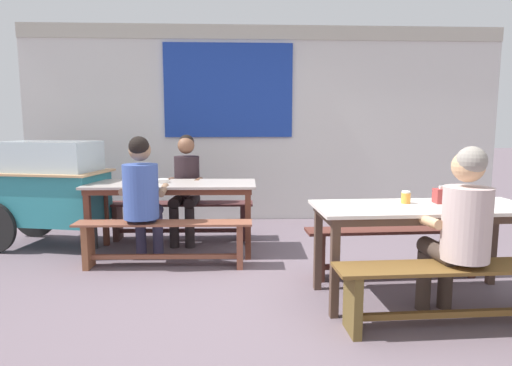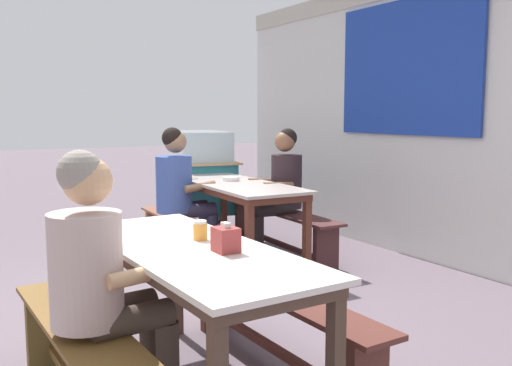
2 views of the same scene
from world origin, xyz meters
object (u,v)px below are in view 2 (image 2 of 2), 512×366
object	(u,v)px
bench_near_back	(278,316)
person_left_back_turned	(181,186)
bench_near_front	(87,361)
tissue_box	(226,239)
dining_table_far	(234,190)
food_cart	(199,173)
bench_far_back	(281,225)
soup_bowl	(231,179)
person_center_facing	(280,186)
bench_far_front	(183,237)
person_near_front	(102,271)
condiment_jar	(200,230)
dining_table_near	(191,262)

from	to	relation	value
bench_near_back	person_left_back_turned	bearing A→B (deg)	169.53
bench_near_front	tissue_box	distance (m)	0.84
dining_table_far	tissue_box	world-z (taller)	tissue_box
food_cart	tissue_box	size ratio (longest dim) A/B	11.80
bench_far_back	food_cart	xyz separation A→B (m)	(-1.44, -0.24, 0.40)
dining_table_far	soup_bowl	size ratio (longest dim) A/B	11.06
person_left_back_turned	person_center_facing	distance (m)	0.96
food_cart	soup_bowl	size ratio (longest dim) A/B	10.10
bench_near_back	person_center_facing	size ratio (longest dim) A/B	1.30
bench_far_front	person_near_front	distance (m)	2.67
bench_far_front	person_near_front	xyz separation A→B (m)	(2.26, -1.36, 0.44)
bench_far_back	bench_near_front	bearing A→B (deg)	-48.69
tissue_box	condiment_jar	distance (m)	0.30
bench_far_back	person_left_back_turned	world-z (taller)	person_left_back_turned
bench_far_back	soup_bowl	xyz separation A→B (m)	(-0.13, -0.50, 0.48)
bench_far_back	soup_bowl	distance (m)	0.71
person_near_front	bench_far_back	bearing A→B (deg)	132.69
dining_table_far	condiment_jar	distance (m)	2.47
soup_bowl	bench_near_front	bearing A→B (deg)	-40.54
bench_near_front	dining_table_near	bearing A→B (deg)	91.91
dining_table_near	person_center_facing	size ratio (longest dim) A/B	1.36
bench_near_front	person_center_facing	xyz separation A→B (m)	(-2.10, 2.41, 0.42)
dining_table_far	dining_table_near	xyz separation A→B (m)	(2.18, -1.43, -0.00)
condiment_jar	tissue_box	bearing A→B (deg)	-1.08
bench_far_back	tissue_box	distance (m)	3.05
bench_far_front	tissue_box	distance (m)	2.58
dining_table_near	tissue_box	xyz separation A→B (m)	(0.19, 0.10, 0.14)
bench_far_front	tissue_box	bearing A→B (deg)	-18.51
bench_far_front	food_cart	bearing A→B (deg)	149.82
dining_table_far	bench_near_front	distance (m)	2.97
bench_near_back	soup_bowl	distance (m)	2.51
bench_far_back	tissue_box	bearing A→B (deg)	-38.24
bench_near_front	condiment_jar	bearing A→B (deg)	101.07
dining_table_far	bench_near_back	bearing A→B (deg)	-22.55
dining_table_near	bench_near_front	xyz separation A→B (m)	(0.02, -0.53, -0.39)
bench_near_back	bench_near_front	xyz separation A→B (m)	(0.04, -1.06, -0.00)
bench_near_back	bench_near_front	world-z (taller)	same
dining_table_near	food_cart	world-z (taller)	food_cart
food_cart	person_near_front	size ratio (longest dim) A/B	1.32
food_cart	soup_bowl	xyz separation A→B (m)	(1.30, -0.26, 0.08)
bench_far_back	bench_near_back	distance (m)	2.58
bench_near_front	person_left_back_turned	world-z (taller)	person_left_back_turned
bench_far_front	bench_near_front	distance (m)	2.64
dining_table_near	tissue_box	world-z (taller)	tissue_box
dining_table_near	bench_near_back	xyz separation A→B (m)	(-0.02, 0.53, -0.39)
food_cart	dining_table_near	bearing A→B (deg)	-25.46
bench_near_back	person_center_facing	world-z (taller)	person_center_facing
tissue_box	soup_bowl	xyz separation A→B (m)	(-2.49, 1.36, -0.04)
dining_table_near	bench_far_front	world-z (taller)	dining_table_near
dining_table_near	bench_near_back	size ratio (longest dim) A/B	1.05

